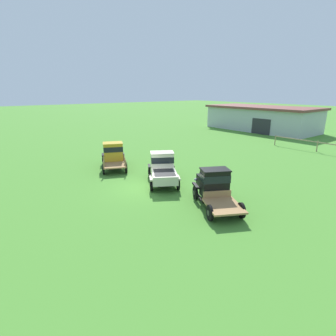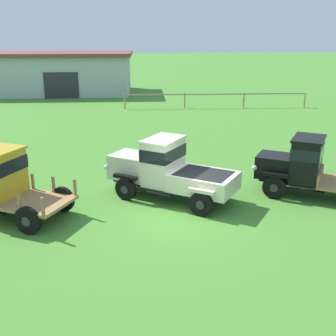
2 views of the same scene
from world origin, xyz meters
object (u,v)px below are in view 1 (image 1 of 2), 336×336
vintage_truck_second_in_line (162,168)px  vintage_truck_midrow_center (214,186)px  farm_shed (261,118)px  vintage_truck_foreground_near (113,154)px

vintage_truck_second_in_line → vintage_truck_midrow_center: (5.09, 0.07, 0.05)m
vintage_truck_midrow_center → farm_shed: bearing=118.9°
vintage_truck_midrow_center → vintage_truck_foreground_near: bearing=-174.3°
vintage_truck_second_in_line → vintage_truck_midrow_center: bearing=0.8°
vintage_truck_second_in_line → vintage_truck_foreground_near: bearing=-170.2°
farm_shed → vintage_truck_midrow_center: 33.68m
farm_shed → vintage_truck_second_in_line: farm_shed is taller
farm_shed → vintage_truck_second_in_line: (11.20, -29.54, -0.94)m
farm_shed → vintage_truck_foreground_near: 31.03m
farm_shed → vintage_truck_second_in_line: size_ratio=3.65×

